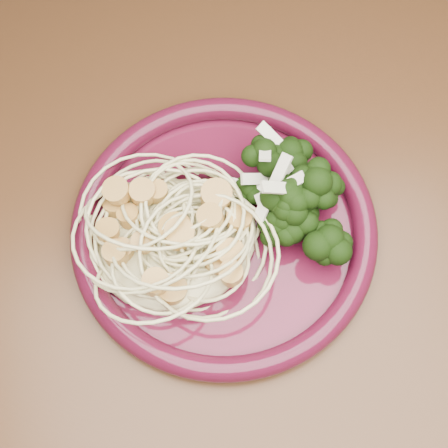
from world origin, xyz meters
TOP-DOWN VIEW (x-y plane):
  - dining_table at (0.00, 0.00)m, footprint 1.20×0.80m
  - dinner_plate at (-0.11, 0.04)m, footprint 0.31×0.31m
  - spaghetti_pile at (-0.16, 0.04)m, footprint 0.17×0.15m
  - scallop_cluster at (-0.16, 0.04)m, footprint 0.15×0.15m
  - broccoli_pile at (-0.05, 0.05)m, footprint 0.10×0.16m
  - onion_garnish at (-0.05, 0.05)m, footprint 0.07×0.10m

SIDE VIEW (x-z plane):
  - dining_table at x=0.00m, z-range 0.28..1.03m
  - dinner_plate at x=-0.11m, z-range 0.75..0.77m
  - spaghetti_pile at x=-0.16m, z-range 0.76..0.79m
  - broccoli_pile at x=-0.05m, z-range 0.76..0.81m
  - onion_garnish at x=-0.05m, z-range 0.79..0.84m
  - scallop_cluster at x=-0.16m, z-range 0.79..0.84m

